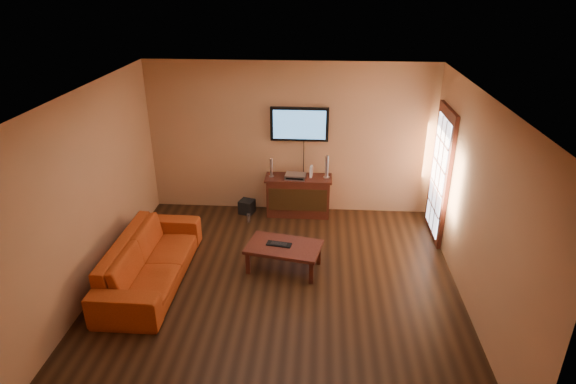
# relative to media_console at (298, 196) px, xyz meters

# --- Properties ---
(ground_plane) EXTENTS (5.00, 5.00, 0.00)m
(ground_plane) POSITION_rel_media_console_xyz_m (-0.17, -2.27, -0.36)
(ground_plane) COLOR black
(ground_plane) RESTS_ON ground
(room_walls) EXTENTS (5.00, 5.00, 5.00)m
(room_walls) POSITION_rel_media_console_xyz_m (-0.17, -1.64, 1.32)
(room_walls) COLOR tan
(room_walls) RESTS_ON ground
(french_door) EXTENTS (0.07, 1.02, 2.22)m
(french_door) POSITION_rel_media_console_xyz_m (2.29, -0.57, 0.69)
(french_door) COLOR #3B150D
(french_door) RESTS_ON ground
(media_console) EXTENTS (1.18, 0.45, 0.72)m
(media_console) POSITION_rel_media_console_xyz_m (0.00, 0.00, 0.00)
(media_console) COLOR #3B150D
(media_console) RESTS_ON ground
(television) EXTENTS (1.00, 0.08, 0.59)m
(television) POSITION_rel_media_console_xyz_m (0.00, 0.19, 1.27)
(television) COLOR black
(television) RESTS_ON ground
(coffee_table) EXTENTS (1.17, 0.83, 0.39)m
(coffee_table) POSITION_rel_media_console_xyz_m (-0.12, -1.80, -0.02)
(coffee_table) COLOR #3B150D
(coffee_table) RESTS_ON ground
(sofa) EXTENTS (0.68, 2.28, 0.89)m
(sofa) POSITION_rel_media_console_xyz_m (-1.97, -2.22, 0.08)
(sofa) COLOR #A83C12
(sofa) RESTS_ON ground
(speaker_left) EXTENTS (0.09, 0.09, 0.34)m
(speaker_left) POSITION_rel_media_console_xyz_m (-0.48, 0.00, 0.51)
(speaker_left) COLOR silver
(speaker_left) RESTS_ON media_console
(speaker_right) EXTENTS (0.11, 0.11, 0.41)m
(speaker_right) POSITION_rel_media_console_xyz_m (0.49, 0.02, 0.55)
(speaker_right) COLOR silver
(speaker_right) RESTS_ON media_console
(av_receiver) EXTENTS (0.37, 0.28, 0.08)m
(av_receiver) POSITION_rel_media_console_xyz_m (-0.05, -0.05, 0.40)
(av_receiver) COLOR silver
(av_receiver) RESTS_ON media_console
(game_console) EXTENTS (0.06, 0.15, 0.20)m
(game_console) POSITION_rel_media_console_xyz_m (0.22, 0.05, 0.46)
(game_console) COLOR white
(game_console) RESTS_ON media_console
(subwoofer) EXTENTS (0.31, 0.31, 0.25)m
(subwoofer) POSITION_rel_media_console_xyz_m (-0.94, -0.02, -0.24)
(subwoofer) COLOR black
(subwoofer) RESTS_ON ground
(bottle) EXTENTS (0.06, 0.06, 0.18)m
(bottle) POSITION_rel_media_console_xyz_m (-0.85, -0.39, -0.28)
(bottle) COLOR white
(bottle) RESTS_ON ground
(keyboard) EXTENTS (0.38, 0.20, 0.02)m
(keyboard) POSITION_rel_media_console_xyz_m (-0.19, -1.78, 0.04)
(keyboard) COLOR black
(keyboard) RESTS_ON coffee_table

